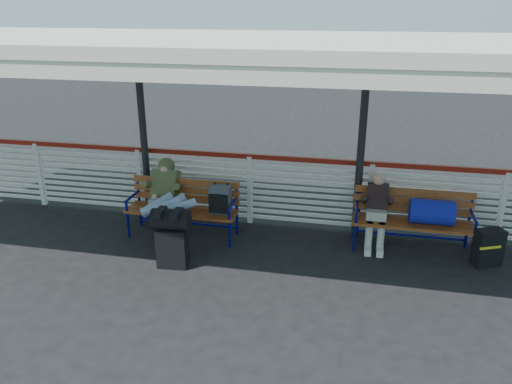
% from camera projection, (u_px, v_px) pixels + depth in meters
% --- Properties ---
extents(ground, '(60.00, 60.00, 0.00)m').
position_uv_depth(ground, '(220.00, 277.00, 6.97)').
color(ground, black).
rests_on(ground, ground).
extents(fence, '(12.08, 0.08, 1.24)m').
position_uv_depth(fence, '(250.00, 187.00, 8.48)').
color(fence, silver).
rests_on(fence, ground).
extents(canopy, '(12.60, 3.60, 3.16)m').
position_uv_depth(canopy, '(232.00, 46.00, 6.69)').
color(canopy, silver).
rests_on(canopy, ground).
extents(luggage_stack, '(0.56, 0.34, 0.89)m').
position_uv_depth(luggage_stack, '(172.00, 236.00, 7.10)').
color(luggage_stack, black).
rests_on(luggage_stack, ground).
extents(bench_left, '(1.80, 0.56, 0.92)m').
position_uv_depth(bench_left, '(194.00, 202.00, 8.00)').
color(bench_left, brown).
rests_on(bench_left, ground).
extents(bench_right, '(1.80, 0.56, 0.92)m').
position_uv_depth(bench_right, '(423.00, 213.00, 7.54)').
color(bench_right, brown).
rests_on(bench_right, ground).
extents(traveler_man, '(0.93, 1.64, 0.77)m').
position_uv_depth(traveler_man, '(166.00, 200.00, 7.71)').
color(traveler_man, '#829CAF').
rests_on(traveler_man, ground).
extents(companion_person, '(0.32, 0.66, 1.15)m').
position_uv_depth(companion_person, '(376.00, 210.00, 7.68)').
color(companion_person, '#B2B0A2').
rests_on(companion_person, ground).
extents(suitcase_side, '(0.45, 0.38, 0.55)m').
position_uv_depth(suitcase_side, '(488.00, 247.00, 7.21)').
color(suitcase_side, black).
rests_on(suitcase_side, ground).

